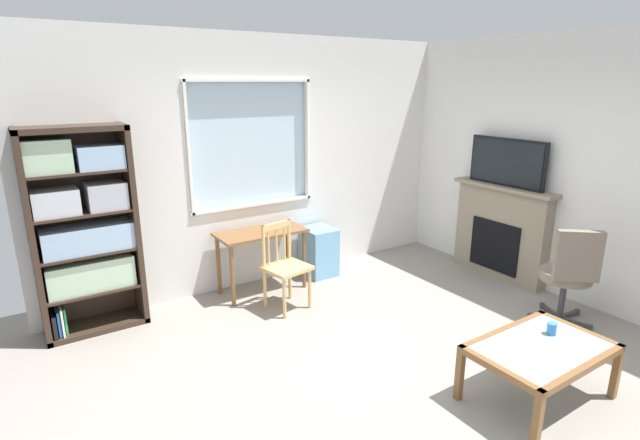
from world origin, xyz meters
The scene contains 12 objects.
ground centered at (0.00, 0.00, -0.01)m, with size 5.98×5.66×0.02m, color gray.
wall_back_with_window centered at (0.02, 2.33, 1.37)m, with size 4.98×0.15×2.80m.
wall_right centered at (2.55, 0.00, 1.40)m, with size 0.12×4.86×2.80m, color silver.
bookshelf centered at (-1.93, 2.09, 1.02)m, with size 0.90×0.38×1.93m.
desk_under_window centered at (-0.20, 1.98, 0.60)m, with size 0.98×0.48×0.71m.
wooden_chair centered at (-0.19, 1.46, 0.46)m, with size 0.48×0.47×0.90m.
plastic_drawer_unit centered at (0.60, 2.03, 0.29)m, with size 0.35×0.40×0.59m, color #72ADDB.
fireplace centered at (2.39, 0.79, 0.57)m, with size 0.26×1.29×1.13m.
tv centered at (2.37, 0.79, 1.40)m, with size 0.06×0.97×0.55m.
office_chair centered at (1.88, -0.37, 0.55)m, with size 0.63×0.61×1.00m.
coffee_table centered at (0.61, -0.91, 0.38)m, with size 1.03×0.68×0.44m.
sippy_cup centered at (0.83, -0.85, 0.49)m, with size 0.07×0.07×0.09m, color #337FD6.
Camera 1 is at (-2.47, -2.65, 2.30)m, focal length 27.28 mm.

